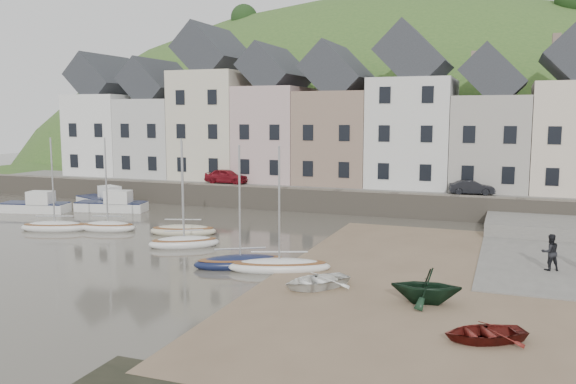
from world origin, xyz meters
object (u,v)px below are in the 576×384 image
at_px(rowboat_white, 316,281).
at_px(car_right, 472,187).
at_px(sailboat_0, 55,226).
at_px(rowboat_red, 484,333).
at_px(person_dark, 550,252).
at_px(rowboat_green, 426,285).
at_px(car_left, 226,176).

xyz_separation_m(rowboat_white, car_right, (5.12, 22.33, 1.76)).
distance_m(sailboat_0, rowboat_red, 29.32).
relative_size(rowboat_white, car_right, 0.94).
bearing_deg(car_right, person_dark, -174.42).
bearing_deg(sailboat_0, rowboat_white, -18.29).
bearing_deg(rowboat_green, car_left, -145.89).
xyz_separation_m(sailboat_0, rowboat_red, (27.35, -10.56, 0.08)).
height_order(rowboat_red, car_left, car_left).
distance_m(rowboat_white, car_left, 27.17).
xyz_separation_m(rowboat_red, car_left, (-22.52, 26.21, 1.90)).
relative_size(rowboat_green, car_right, 0.84).
bearing_deg(rowboat_green, rowboat_red, 27.15).
relative_size(sailboat_0, rowboat_red, 2.27).
height_order(rowboat_green, car_left, car_left).
relative_size(rowboat_white, person_dark, 1.75).
bearing_deg(rowboat_green, car_right, 171.75).
relative_size(rowboat_green, person_dark, 1.56).
bearing_deg(sailboat_0, person_dark, -0.18).
distance_m(rowboat_green, car_right, 22.83).
relative_size(sailboat_0, rowboat_white, 2.04).
distance_m(person_dark, car_right, 16.44).
bearing_deg(rowboat_white, car_left, 164.47).
relative_size(rowboat_white, car_left, 0.81).
bearing_deg(rowboat_red, person_dark, 138.06).
bearing_deg(person_dark, sailboat_0, -24.41).
bearing_deg(rowboat_red, car_right, 156.32).
distance_m(rowboat_green, rowboat_red, 4.18).
height_order(sailboat_0, car_right, sailboat_0).
relative_size(rowboat_red, car_right, 0.84).
bearing_deg(car_left, person_dark, -121.87).
bearing_deg(car_right, car_left, 79.30).
distance_m(rowboat_white, rowboat_red, 8.13).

